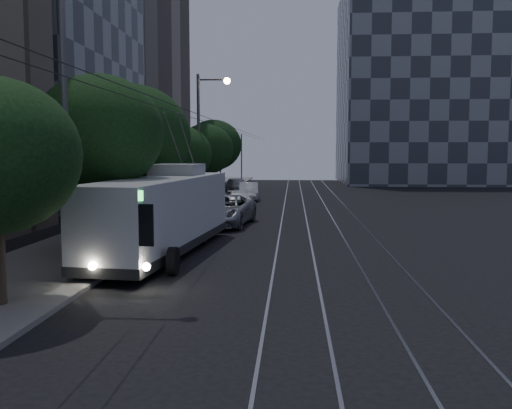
{
  "coord_description": "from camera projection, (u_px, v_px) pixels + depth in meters",
  "views": [
    {
      "loc": [
        0.93,
        -18.48,
        4.06
      ],
      "look_at": [
        -0.46,
        2.81,
        2.03
      ],
      "focal_mm": 40.0,
      "sensor_mm": 36.0,
      "label": 1
    }
  ],
  "objects": [
    {
      "name": "ground",
      "position": [
        264.0,
        274.0,
        18.8
      ],
      "size": [
        120.0,
        120.0,
        0.0
      ],
      "primitive_type": "plane",
      "color": "black",
      "rests_on": "ground"
    },
    {
      "name": "sidewalk",
      "position": [
        170.0,
        209.0,
        39.15
      ],
      "size": [
        5.0,
        90.0,
        0.15
      ],
      "primitive_type": "cube",
      "color": "slate",
      "rests_on": "ground"
    },
    {
      "name": "car_white_c",
      "position": [
        249.0,
        191.0,
        46.55
      ],
      "size": [
        1.85,
        4.47,
        1.44
      ],
      "primitive_type": "imported",
      "rotation": [
        0.0,
        0.0,
        0.08
      ],
      "color": "#BCBCC0",
      "rests_on": "ground"
    },
    {
      "name": "tree_5",
      "position": [
        214.0,
        145.0,
        53.11
      ],
      "size": [
        5.23,
        5.23,
        6.92
      ],
      "color": "black",
      "rests_on": "ground"
    },
    {
      "name": "streetlamp_far",
      "position": [
        205.0,
        129.0,
        37.19
      ],
      "size": [
        2.21,
        0.44,
        8.99
      ],
      "color": "#515154",
      "rests_on": "ground"
    },
    {
      "name": "car_white_b",
      "position": [
        239.0,
        201.0,
        38.28
      ],
      "size": [
        2.32,
        4.6,
        1.28
      ],
      "primitive_type": "imported",
      "rotation": [
        0.0,
        0.0,
        0.12
      ],
      "color": "silver",
      "rests_on": "ground"
    },
    {
      "name": "building_distant_right",
      "position": [
        431.0,
        87.0,
        71.13
      ],
      "size": [
        22.0,
        18.0,
        24.0
      ],
      "primitive_type": "cube",
      "color": "#343A43",
      "rests_on": "ground"
    },
    {
      "name": "pickup_silver",
      "position": [
        223.0,
        210.0,
        30.81
      ],
      "size": [
        3.44,
        6.26,
        1.66
      ],
      "primitive_type": "imported",
      "rotation": [
        0.0,
        0.0,
        -0.12
      ],
      "color": "#999AA0",
      "rests_on": "ground"
    },
    {
      "name": "streetlamp_near",
      "position": [
        78.0,
        69.0,
        16.63
      ],
      "size": [
        2.57,
        0.44,
        10.73
      ],
      "color": "#515154",
      "rests_on": "ground"
    },
    {
      "name": "overhead_wires",
      "position": [
        206.0,
        159.0,
        38.66
      ],
      "size": [
        2.23,
        90.0,
        6.0
      ],
      "color": "black",
      "rests_on": "ground"
    },
    {
      "name": "tram_rails",
      "position": [
        316.0,
        211.0,
        38.5
      ],
      "size": [
        4.52,
        90.0,
        0.02
      ],
      "color": "gray",
      "rests_on": "ground"
    },
    {
      "name": "tree_2",
      "position": [
        133.0,
        137.0,
        28.11
      ],
      "size": [
        5.76,
        5.76,
        7.3
      ],
      "color": "black",
      "rests_on": "ground"
    },
    {
      "name": "building_tan_far",
      "position": [
        105.0,
        23.0,
        60.11
      ],
      "size": [
        14.4,
        22.4,
        34.8
      ],
      "color": "gray",
      "rests_on": "ground"
    },
    {
      "name": "trolleybus",
      "position": [
        164.0,
        214.0,
        22.2
      ],
      "size": [
        3.58,
        11.69,
        5.63
      ],
      "rotation": [
        0.0,
        0.0,
        -0.1
      ],
      "color": "#BBBBBD",
      "rests_on": "ground"
    },
    {
      "name": "car_white_a",
      "position": [
        205.0,
        206.0,
        33.88
      ],
      "size": [
        2.03,
        4.66,
        1.56
      ],
      "primitive_type": "imported",
      "rotation": [
        0.0,
        0.0,
        0.04
      ],
      "color": "#AFAFB3",
      "rests_on": "ground"
    },
    {
      "name": "tree_3",
      "position": [
        181.0,
        154.0,
        37.57
      ],
      "size": [
        4.15,
        4.15,
        5.69
      ],
      "color": "black",
      "rests_on": "ground"
    },
    {
      "name": "car_white_d",
      "position": [
        237.0,
        186.0,
        53.42
      ],
      "size": [
        3.23,
        4.87,
        1.54
      ],
      "primitive_type": "imported",
      "rotation": [
        0.0,
        0.0,
        0.34
      ],
      "color": "silver",
      "rests_on": "ground"
    },
    {
      "name": "tree_4",
      "position": [
        205.0,
        149.0,
        48.18
      ],
      "size": [
        4.75,
        4.75,
        6.3
      ],
      "color": "black",
      "rests_on": "ground"
    },
    {
      "name": "tree_1",
      "position": [
        99.0,
        133.0,
        21.82
      ],
      "size": [
        4.9,
        4.9,
        6.96
      ],
      "color": "black",
      "rests_on": "ground"
    },
    {
      "name": "building_glass_mid",
      "position": [
        14.0,
        19.0,
        40.62
      ],
      "size": [
        14.4,
        18.4,
        26.8
      ],
      "color": "#343A43",
      "rests_on": "ground"
    }
  ]
}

